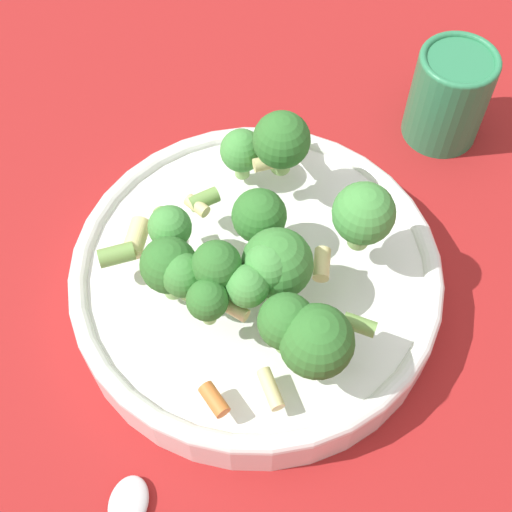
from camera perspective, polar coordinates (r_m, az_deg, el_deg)
ground_plane at (r=0.55m, az=0.00°, el=-3.04°), size 3.00×3.00×0.00m
bowl at (r=0.53m, az=0.00°, el=-1.84°), size 0.27×0.27×0.04m
pasta_salad at (r=0.47m, az=0.72°, el=0.52°), size 0.20×0.24×0.08m
cup at (r=0.64m, az=15.21°, el=12.33°), size 0.07×0.07×0.09m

